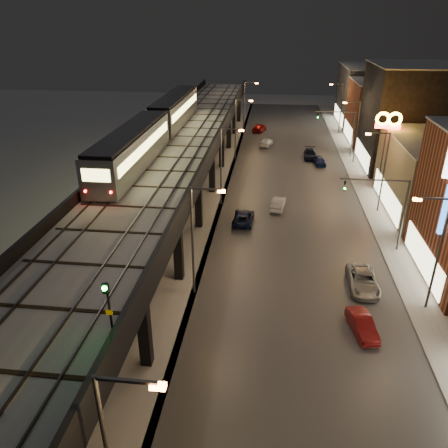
{
  "coord_description": "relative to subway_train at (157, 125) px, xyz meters",
  "views": [
    {
      "loc": [
        4.92,
        -15.49,
        20.01
      ],
      "look_at": [
        1.39,
        15.54,
        5.0
      ],
      "focal_mm": 35.0,
      "sensor_mm": 36.0,
      "label": 1
    }
  ],
  "objects": [
    {
      "name": "sidewalk_right",
      "position": [
        26.0,
        1.25,
        -8.37
      ],
      "size": [
        4.0,
        120.0,
        0.14
      ],
      "primitive_type": "cube",
      "color": "#9FA1A8",
      "rests_on": "ground"
    },
    {
      "name": "building_d",
      "position": [
        32.49,
        14.25,
        -1.37
      ],
      "size": [
        12.2,
        13.2,
        14.16
      ],
      "color": "black",
      "rests_on": "ground"
    },
    {
      "name": "traffic_light_rig_a",
      "position": [
        24.34,
        -11.75,
        -3.94
      ],
      "size": [
        6.1,
        0.34,
        7.0
      ],
      "color": "#38383A",
      "rests_on": "ground"
    },
    {
      "name": "building_e",
      "position": [
        32.49,
        28.25,
        -3.37
      ],
      "size": [
        12.2,
        12.2,
        10.16
      ],
      "color": "brown",
      "rests_on": "ground"
    },
    {
      "name": "streetlight_left_4",
      "position": [
        8.07,
        33.25,
        -3.21
      ],
      "size": [
        2.57,
        0.28,
        9.0
      ],
      "color": "#38383A",
      "rests_on": "ground"
    },
    {
      "name": "streetlight_right_3",
      "position": [
        25.23,
        15.25,
        -3.21
      ],
      "size": [
        2.56,
        0.28,
        9.0
      ],
      "color": "#38383A",
      "rests_on": "ground"
    },
    {
      "name": "viaduct_parapet_streetside",
      "position": [
        6.85,
        -1.75,
        -1.59
      ],
      "size": [
        0.3,
        100.0,
        1.1
      ],
      "primitive_type": "cube",
      "color": "black",
      "rests_on": "elevated_viaduct"
    },
    {
      "name": "car_mid_silver",
      "position": [
        10.74,
        -7.38,
        -7.83
      ],
      "size": [
        2.22,
        4.52,
        1.23
      ],
      "primitive_type": "imported",
      "rotation": [
        0.0,
        0.0,
        3.1
      ],
      "color": "black",
      "rests_on": "ground"
    },
    {
      "name": "car_onc_dark",
      "position": [
        21.18,
        -18.55,
        -7.76
      ],
      "size": [
        2.33,
        4.92,
        1.36
      ],
      "primitive_type": "imported",
      "rotation": [
        0.0,
        0.0,
        -0.02
      ],
      "color": "#969696",
      "rests_on": "ground"
    },
    {
      "name": "ground",
      "position": [
        8.5,
        -33.75,
        -8.44
      ],
      "size": [
        220.0,
        220.0,
        0.0
      ],
      "primitive_type": "plane",
      "color": "silver"
    },
    {
      "name": "streetlight_left_1",
      "position": [
        8.07,
        -20.75,
        -3.21
      ],
      "size": [
        2.57,
        0.28,
        9.0
      ],
      "color": "#38383A",
      "rests_on": "ground"
    },
    {
      "name": "car_mid_dark",
      "position": [
        12.31,
        23.1,
        -7.83
      ],
      "size": [
        2.58,
        4.5,
        1.23
      ],
      "primitive_type": "imported",
      "rotation": [
        0.0,
        0.0,
        2.93
      ],
      "color": "white",
      "rests_on": "ground"
    },
    {
      "name": "elevated_viaduct",
      "position": [
        2.5,
        -1.9,
        -2.83
      ],
      "size": [
        9.0,
        100.0,
        6.3
      ],
      "color": "black",
      "rests_on": "ground"
    },
    {
      "name": "building_c",
      "position": [
        32.49,
        -1.75,
        -4.37
      ],
      "size": [
        12.2,
        15.2,
        8.16
      ],
      "color": "#716A52",
      "rests_on": "ground"
    },
    {
      "name": "viaduct_trackbed",
      "position": [
        2.49,
        -1.78,
        -2.06
      ],
      "size": [
        8.4,
        100.0,
        0.32
      ],
      "color": "#B2B7C1",
      "rests_on": "elevated_viaduct"
    },
    {
      "name": "viaduct_parapet_far",
      "position": [
        -1.85,
        -1.75,
        -1.59
      ],
      "size": [
        0.3,
        100.0,
        1.1
      ],
      "primitive_type": "cube",
      "color": "black",
      "rests_on": "elevated_viaduct"
    },
    {
      "name": "road_surface",
      "position": [
        16.0,
        1.25,
        -8.41
      ],
      "size": [
        17.0,
        120.0,
        0.06
      ],
      "primitive_type": "cube",
      "color": "#46474D",
      "rests_on": "ground"
    },
    {
      "name": "traffic_light_rig_b",
      "position": [
        24.34,
        18.25,
        -3.94
      ],
      "size": [
        6.1,
        0.34,
        7.0
      ],
      "color": "#38383A",
      "rests_on": "ground"
    },
    {
      "name": "car_onc_red",
      "position": [
        20.38,
        13.65,
        -7.82
      ],
      "size": [
        1.99,
        3.84,
        1.25
      ],
      "primitive_type": "imported",
      "rotation": [
        0.0,
        0.0,
        0.15
      ],
      "color": "#0E194C",
      "rests_on": "ground"
    },
    {
      "name": "streetlight_right_2",
      "position": [
        25.23,
        -2.75,
        -3.21
      ],
      "size": [
        2.56,
        0.28,
        9.0
      ],
      "color": "#38383A",
      "rests_on": "ground"
    },
    {
      "name": "building_f",
      "position": [
        32.49,
        42.25,
        -2.87
      ],
      "size": [
        12.2,
        16.2,
        11.16
      ],
      "color": "#39393C",
      "rests_on": "ground"
    },
    {
      "name": "subway_train",
      "position": [
        0.0,
        0.0,
        0.0
      ],
      "size": [
        3.07,
        37.51,
        3.67
      ],
      "color": "gray",
      "rests_on": "viaduct_trackbed"
    },
    {
      "name": "car_onc_silver",
      "position": [
        20.19,
        -24.19,
        -7.83
      ],
      "size": [
        1.97,
        3.91,
        1.23
      ],
      "primitive_type": "imported",
      "rotation": [
        0.0,
        0.0,
        0.18
      ],
      "color": "maroon",
      "rests_on": "ground"
    },
    {
      "name": "car_far_white",
      "position": [
        10.79,
        33.01,
        -7.69
      ],
      "size": [
        2.91,
        4.74,
        1.51
      ],
      "primitive_type": "imported",
      "rotation": [
        0.0,
        0.0,
        2.87
      ],
      "color": "maroon",
      "rests_on": "ground"
    },
    {
      "name": "under_viaduct_pavement",
      "position": [
        2.5,
        1.25,
        -8.41
      ],
      "size": [
        11.0,
        120.0,
        0.06
      ],
      "primitive_type": "cube",
      "color": "#9FA1A8",
      "rests_on": "ground"
    },
    {
      "name": "sign_mcdonalds",
      "position": [
        26.5,
        2.68,
        -0.25
      ],
      "size": [
        2.98,
        0.39,
        10.06
      ],
      "color": "#38383A",
      "rests_on": "ground"
    },
    {
      "name": "streetlight_left_2",
      "position": [
        8.07,
        -2.75,
        -3.21
      ],
      "size": [
        2.57,
        0.28,
        9.0
      ],
      "color": "#38383A",
      "rests_on": "ground"
    },
    {
      "name": "car_near_white",
      "position": [
        14.35,
        -3.25,
        -7.8
      ],
      "size": [
        1.84,
        4.05,
        1.29
      ],
      "primitive_type": "imported",
      "rotation": [
        0.0,
        0.0,
        3.02
      ],
      "color": "silver",
      "rests_on": "ground"
    },
    {
      "name": "streetlight_left_3",
      "position": [
        8.07,
        15.25,
        -3.21
      ],
      "size": [
        2.57,
        0.28,
        9.0
      ],
      "color": "#38383A",
      "rests_on": "ground"
    },
    {
      "name": "car_onc_white",
      "position": [
        19.22,
        16.73,
        -7.78
      ],
      "size": [
        1.94,
        4.59,
        1.32
      ],
      "primitive_type": "imported",
      "rotation": [
        0.0,
        0.0,
        -0.02
      ],
      "color": "black",
      "rests_on": "ground"
    },
    {
      "name": "streetlight_right_1",
      "position": [
        25.23,
        -20.75,
        -3.21
      ],
      "size": [
        2.56,
        0.28,
        9.0
      ],
      "color": "#38383A",
      "rests_on": "ground"
    },
    {
      "name": "rail_signal",
      "position": [
        6.4,
        -33.78,
        0.1
      ],
      "size": [
        0.31,
        0.41,
        2.72
      ],
      "color": "black",
      "rests_on": "viaduct_trackbed"
    },
    {
      "name": "streetlight_right_4",
      "position": [
        25.23,
        33.25,
        -3.21
      ],
      "size": [
        2.56,
        0.28,
        9.0
      ],
      "color": "#38383A",
      "rests_on": "ground"
    }
  ]
}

